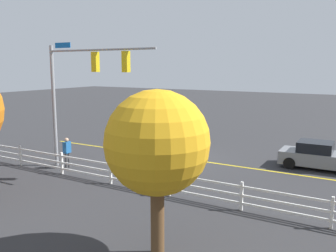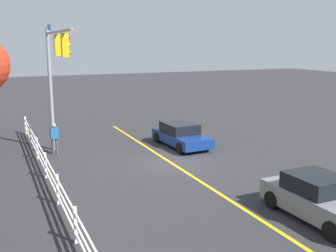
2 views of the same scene
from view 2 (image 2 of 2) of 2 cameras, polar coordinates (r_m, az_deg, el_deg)
The scene contains 7 objects.
ground_plane at distance 20.00m, azimuth 0.48°, elevation -5.30°, with size 120.00×120.00×0.00m, color #2D2D30.
lane_center_stripe at distance 16.64m, azimuth 6.33°, elevation -8.92°, with size 28.00×0.16×0.01m, color gold.
signal_assembly at distance 20.64m, azimuth -15.83°, elevation 8.29°, with size 6.82×0.38×6.81m.
car_0 at distance 23.11m, azimuth 1.84°, elevation -1.30°, with size 4.25×2.10×1.34m.
car_1 at distance 14.61m, azimuth 20.69°, elevation -9.66°, with size 4.07×1.96×1.49m.
pedestrian at distance 22.23m, azimuth -15.94°, elevation -1.55°, with size 0.29×0.42×1.69m.
white_rail_fence at distance 15.42m, azimuth -15.51°, elevation -8.61°, with size 26.10×0.10×1.15m.
Camera 2 is at (-17.37, 8.02, 5.83)m, focal length 42.63 mm.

